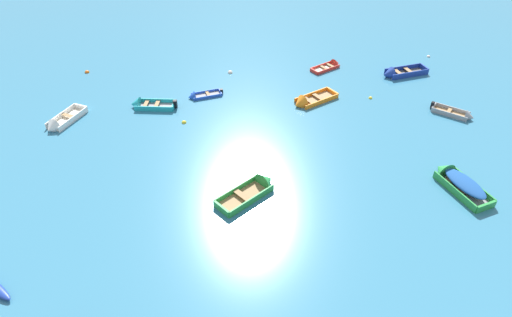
{
  "coord_description": "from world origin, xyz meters",
  "views": [
    {
      "loc": [
        -2.02,
        0.62,
        17.96
      ],
      "look_at": [
        0.0,
        23.6,
        0.15
      ],
      "focal_mm": 30.82,
      "sensor_mm": 36.0,
      "label": 1
    }
  ],
  "objects_px": {
    "rowboat_green_near_right": "(456,180)",
    "mooring_buoy_midfield": "(370,98)",
    "mooring_buoy_outer_edge": "(230,73)",
    "mooring_buoy_between_boats_right": "(428,57)",
    "rowboat_white_midfield_left": "(59,124)",
    "rowboat_grey_back_row_right": "(460,115)",
    "rowboat_red_center": "(332,65)",
    "rowboat_green_far_right": "(257,187)",
    "mooring_buoy_central": "(87,72)",
    "mooring_buoy_trailing": "(184,123)",
    "rowboat_turquoise_near_left": "(145,105)",
    "rowboat_deep_blue_foreground_center": "(396,73)",
    "rowboat_blue_outer_right": "(198,96)",
    "rowboat_orange_back_row_left": "(306,102)"
  },
  "relations": [
    {
      "from": "rowboat_blue_outer_right",
      "to": "mooring_buoy_between_boats_right",
      "type": "bearing_deg",
      "value": 15.02
    },
    {
      "from": "mooring_buoy_central",
      "to": "rowboat_grey_back_row_right",
      "type": "bearing_deg",
      "value": -18.59
    },
    {
      "from": "rowboat_turquoise_near_left",
      "to": "rowboat_deep_blue_foreground_center",
      "type": "xyz_separation_m",
      "value": [
        21.53,
        3.47,
        0.03
      ]
    },
    {
      "from": "rowboat_grey_back_row_right",
      "to": "mooring_buoy_outer_edge",
      "type": "bearing_deg",
      "value": 152.58
    },
    {
      "from": "rowboat_green_near_right",
      "to": "rowboat_orange_back_row_left",
      "type": "distance_m",
      "value": 12.88
    },
    {
      "from": "rowboat_blue_outer_right",
      "to": "rowboat_red_center",
      "type": "bearing_deg",
      "value": 20.7
    },
    {
      "from": "rowboat_deep_blue_foreground_center",
      "to": "mooring_buoy_central",
      "type": "height_order",
      "value": "rowboat_deep_blue_foreground_center"
    },
    {
      "from": "rowboat_red_center",
      "to": "rowboat_green_far_right",
      "type": "height_order",
      "value": "rowboat_green_far_right"
    },
    {
      "from": "rowboat_green_near_right",
      "to": "rowboat_turquoise_near_left",
      "type": "xyz_separation_m",
      "value": [
        -20.18,
        11.13,
        -0.17
      ]
    },
    {
      "from": "rowboat_deep_blue_foreground_center",
      "to": "mooring_buoy_trailing",
      "type": "distance_m",
      "value": 19.36
    },
    {
      "from": "mooring_buoy_outer_edge",
      "to": "mooring_buoy_between_boats_right",
      "type": "xyz_separation_m",
      "value": [
        19.05,
        1.69,
        0.0
      ]
    },
    {
      "from": "rowboat_blue_outer_right",
      "to": "rowboat_green_far_right",
      "type": "xyz_separation_m",
      "value": [
        3.82,
        -11.7,
        0.09
      ]
    },
    {
      "from": "rowboat_orange_back_row_left",
      "to": "rowboat_blue_outer_right",
      "type": "relative_size",
      "value": 1.39
    },
    {
      "from": "mooring_buoy_outer_edge",
      "to": "rowboat_green_near_right",
      "type": "bearing_deg",
      "value": -51.16
    },
    {
      "from": "mooring_buoy_central",
      "to": "mooring_buoy_between_boats_right",
      "type": "height_order",
      "value": "mooring_buoy_central"
    },
    {
      "from": "mooring_buoy_midfield",
      "to": "rowboat_green_far_right",
      "type": "bearing_deg",
      "value": -134.65
    },
    {
      "from": "rowboat_blue_outer_right",
      "to": "rowboat_red_center",
      "type": "height_order",
      "value": "rowboat_red_center"
    },
    {
      "from": "rowboat_grey_back_row_right",
      "to": "mooring_buoy_central",
      "type": "xyz_separation_m",
      "value": [
        -29.96,
        10.08,
        -0.17
      ]
    },
    {
      "from": "rowboat_green_near_right",
      "to": "rowboat_white_midfield_left",
      "type": "bearing_deg",
      "value": 161.24
    },
    {
      "from": "rowboat_grey_back_row_right",
      "to": "mooring_buoy_midfield",
      "type": "xyz_separation_m",
      "value": [
        -5.94,
        3.33,
        -0.17
      ]
    },
    {
      "from": "rowboat_blue_outer_right",
      "to": "rowboat_grey_back_row_right",
      "type": "bearing_deg",
      "value": -13.29
    },
    {
      "from": "rowboat_green_far_right",
      "to": "mooring_buoy_central",
      "type": "relative_size",
      "value": 9.95
    },
    {
      "from": "rowboat_blue_outer_right",
      "to": "mooring_buoy_outer_edge",
      "type": "relative_size",
      "value": 6.85
    },
    {
      "from": "rowboat_grey_back_row_right",
      "to": "rowboat_green_far_right",
      "type": "xyz_separation_m",
      "value": [
        -16.13,
        -6.99,
        0.03
      ]
    },
    {
      "from": "mooring_buoy_midfield",
      "to": "mooring_buoy_central",
      "type": "bearing_deg",
      "value": 164.3
    },
    {
      "from": "rowboat_turquoise_near_left",
      "to": "rowboat_red_center",
      "type": "xyz_separation_m",
      "value": [
        16.27,
        5.77,
        -0.06
      ]
    },
    {
      "from": "rowboat_deep_blue_foreground_center",
      "to": "rowboat_red_center",
      "type": "relative_size",
      "value": 1.39
    },
    {
      "from": "rowboat_blue_outer_right",
      "to": "mooring_buoy_trailing",
      "type": "bearing_deg",
      "value": -104.79
    },
    {
      "from": "mooring_buoy_central",
      "to": "rowboat_green_far_right",
      "type": "bearing_deg",
      "value": -50.98
    },
    {
      "from": "rowboat_deep_blue_foreground_center",
      "to": "mooring_buoy_midfield",
      "type": "xyz_separation_m",
      "value": [
        -3.41,
        -3.68,
        -0.23
      ]
    },
    {
      "from": "rowboat_orange_back_row_left",
      "to": "rowboat_grey_back_row_right",
      "type": "distance_m",
      "value": 11.74
    },
    {
      "from": "rowboat_green_near_right",
      "to": "rowboat_white_midfield_left",
      "type": "height_order",
      "value": "rowboat_green_near_right"
    },
    {
      "from": "rowboat_red_center",
      "to": "mooring_buoy_between_boats_right",
      "type": "bearing_deg",
      "value": 7.47
    },
    {
      "from": "rowboat_orange_back_row_left",
      "to": "rowboat_red_center",
      "type": "xyz_separation_m",
      "value": [
        3.59,
        6.43,
        -0.04
      ]
    },
    {
      "from": "rowboat_green_near_right",
      "to": "rowboat_green_far_right",
      "type": "distance_m",
      "value": 12.27
    },
    {
      "from": "rowboat_white_midfield_left",
      "to": "mooring_buoy_between_boats_right",
      "type": "relative_size",
      "value": 11.55
    },
    {
      "from": "rowboat_white_midfield_left",
      "to": "mooring_buoy_central",
      "type": "distance_m",
      "value": 8.75
    },
    {
      "from": "rowboat_green_near_right",
      "to": "mooring_buoy_midfield",
      "type": "distance_m",
      "value": 11.12
    },
    {
      "from": "rowboat_turquoise_near_left",
      "to": "rowboat_green_near_right",
      "type": "bearing_deg",
      "value": -28.86
    },
    {
      "from": "mooring_buoy_trailing",
      "to": "mooring_buoy_outer_edge",
      "type": "xyz_separation_m",
      "value": [
        3.79,
        7.9,
        0.0
      ]
    },
    {
      "from": "mooring_buoy_between_boats_right",
      "to": "rowboat_deep_blue_foreground_center",
      "type": "bearing_deg",
      "value": -141.18
    },
    {
      "from": "rowboat_green_near_right",
      "to": "mooring_buoy_central",
      "type": "relative_size",
      "value": 10.67
    },
    {
      "from": "rowboat_red_center",
      "to": "mooring_buoy_outer_edge",
      "type": "relative_size",
      "value": 7.33
    },
    {
      "from": "rowboat_blue_outer_right",
      "to": "mooring_buoy_trailing",
      "type": "height_order",
      "value": "rowboat_blue_outer_right"
    },
    {
      "from": "rowboat_green_far_right",
      "to": "mooring_buoy_central",
      "type": "distance_m",
      "value": 21.96
    },
    {
      "from": "mooring_buoy_outer_edge",
      "to": "mooring_buoy_between_boats_right",
      "type": "bearing_deg",
      "value": 5.06
    },
    {
      "from": "rowboat_orange_back_row_left",
      "to": "rowboat_deep_blue_foreground_center",
      "type": "height_order",
      "value": "rowboat_deep_blue_foreground_center"
    },
    {
      "from": "rowboat_grey_back_row_right",
      "to": "rowboat_red_center",
      "type": "relative_size",
      "value": 0.94
    },
    {
      "from": "mooring_buoy_trailing",
      "to": "mooring_buoy_central",
      "type": "bearing_deg",
      "value": 134.82
    },
    {
      "from": "rowboat_turquoise_near_left",
      "to": "mooring_buoy_outer_edge",
      "type": "xyz_separation_m",
      "value": [
        6.91,
        5.36,
        -0.2
      ]
    }
  ]
}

